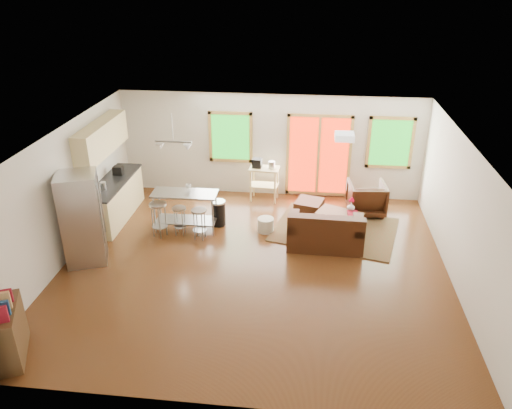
# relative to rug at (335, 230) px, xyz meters

# --- Properties ---
(floor) EXTENTS (7.50, 7.00, 0.02)m
(floor) POSITION_rel_rug_xyz_m (-1.63, -1.67, -0.02)
(floor) COLOR #3B200E
(floor) RESTS_ON ground
(ceiling) EXTENTS (7.50, 7.00, 0.02)m
(ceiling) POSITION_rel_rug_xyz_m (-1.63, -1.67, 2.60)
(ceiling) COLOR silver
(ceiling) RESTS_ON ground
(back_wall) EXTENTS (7.50, 0.02, 2.60)m
(back_wall) POSITION_rel_rug_xyz_m (-1.63, 1.84, 1.29)
(back_wall) COLOR beige
(back_wall) RESTS_ON ground
(left_wall) EXTENTS (0.02, 7.00, 2.60)m
(left_wall) POSITION_rel_rug_xyz_m (-5.39, -1.67, 1.29)
(left_wall) COLOR beige
(left_wall) RESTS_ON ground
(right_wall) EXTENTS (0.02, 7.00, 2.60)m
(right_wall) POSITION_rel_rug_xyz_m (2.13, -1.67, 1.29)
(right_wall) COLOR beige
(right_wall) RESTS_ON ground
(front_wall) EXTENTS (7.50, 0.02, 2.60)m
(front_wall) POSITION_rel_rug_xyz_m (-1.63, -5.18, 1.29)
(front_wall) COLOR beige
(front_wall) RESTS_ON ground
(window_left) EXTENTS (1.10, 0.05, 1.30)m
(window_left) POSITION_rel_rug_xyz_m (-2.63, 1.79, 1.49)
(window_left) COLOR #126313
(window_left) RESTS_ON back_wall
(french_doors) EXTENTS (1.60, 0.05, 2.10)m
(french_doors) POSITION_rel_rug_xyz_m (-0.43, 1.79, 1.09)
(french_doors) COLOR red
(french_doors) RESTS_ON back_wall
(window_right) EXTENTS (1.10, 0.05, 1.30)m
(window_right) POSITION_rel_rug_xyz_m (1.27, 1.79, 1.49)
(window_right) COLOR #126313
(window_right) RESTS_ON back_wall
(rug) EXTENTS (3.02, 2.57, 0.03)m
(rug) POSITION_rel_rug_xyz_m (0.00, 0.00, 0.00)
(rug) COLOR #3E5632
(rug) RESTS_ON floor
(loveseat) EXTENTS (1.58, 0.91, 0.83)m
(loveseat) POSITION_rel_rug_xyz_m (-0.24, -0.74, 0.32)
(loveseat) COLOR black
(loveseat) RESTS_ON floor
(coffee_table) EXTENTS (1.13, 0.93, 0.39)m
(coffee_table) POSITION_rel_rug_xyz_m (0.09, 0.09, 0.32)
(coffee_table) COLOR #3B2815
(coffee_table) RESTS_ON floor
(armchair) EXTENTS (0.92, 0.87, 0.87)m
(armchair) POSITION_rel_rug_xyz_m (0.73, 0.94, 0.42)
(armchair) COLOR black
(armchair) RESTS_ON floor
(ottoman) EXTENTS (0.73, 0.73, 0.39)m
(ottoman) POSITION_rel_rug_xyz_m (-0.60, 0.64, 0.18)
(ottoman) COLOR black
(ottoman) RESTS_ON floor
(pouf) EXTENTS (0.47, 0.47, 0.31)m
(pouf) POSITION_rel_rug_xyz_m (-1.54, -0.22, 0.14)
(pouf) COLOR beige
(pouf) RESTS_ON floor
(vase) EXTENTS (0.20, 0.21, 0.31)m
(vase) POSITION_rel_rug_xyz_m (0.33, 0.23, 0.50)
(vase) COLOR silver
(vase) RESTS_ON coffee_table
(book) EXTENTS (0.24, 0.05, 0.32)m
(book) POSITION_rel_rug_xyz_m (0.25, 0.03, 0.55)
(book) COLOR maroon
(book) RESTS_ON coffee_table
(cabinets) EXTENTS (0.64, 2.24, 2.30)m
(cabinets) POSITION_rel_rug_xyz_m (-5.12, 0.04, 0.91)
(cabinets) COLOR #D4BD7D
(cabinets) RESTS_ON floor
(refrigerator) EXTENTS (0.95, 0.94, 1.86)m
(refrigerator) POSITION_rel_rug_xyz_m (-4.97, -1.82, 0.92)
(refrigerator) COLOR #B7BABC
(refrigerator) RESTS_ON floor
(island) EXTENTS (1.43, 0.59, 0.90)m
(island) POSITION_rel_rug_xyz_m (-3.31, -0.34, 0.61)
(island) COLOR #B7BABC
(island) RESTS_ON floor
(cup) EXTENTS (0.13, 0.11, 0.12)m
(cup) POSITION_rel_rug_xyz_m (-3.26, -0.20, 1.00)
(cup) COLOR silver
(cup) RESTS_ON island
(bar_stool_a) EXTENTS (0.49, 0.49, 0.78)m
(bar_stool_a) POSITION_rel_rug_xyz_m (-3.82, -0.70, 0.57)
(bar_stool_a) COLOR #B7BABC
(bar_stool_a) RESTS_ON floor
(bar_stool_b) EXTENTS (0.31, 0.31, 0.65)m
(bar_stool_b) POSITION_rel_rug_xyz_m (-3.40, -0.57, 0.47)
(bar_stool_b) COLOR #B7BABC
(bar_stool_b) RESTS_ON floor
(bar_stool_c) EXTENTS (0.36, 0.36, 0.69)m
(bar_stool_c) POSITION_rel_rug_xyz_m (-2.93, -0.71, 0.50)
(bar_stool_c) COLOR #B7BABC
(bar_stool_c) RESTS_ON floor
(trash_can) EXTENTS (0.43, 0.43, 0.59)m
(trash_can) POSITION_rel_rug_xyz_m (-2.64, -0.03, 0.29)
(trash_can) COLOR black
(trash_can) RESTS_ON floor
(kitchen_cart) EXTENTS (0.75, 0.52, 1.09)m
(kitchen_cart) POSITION_rel_rug_xyz_m (-1.76, 1.42, 0.73)
(kitchen_cart) COLOR #D4BD7D
(kitchen_cart) RESTS_ON floor
(bookshelf) EXTENTS (0.74, 1.04, 1.14)m
(bookshelf) POSITION_rel_rug_xyz_m (-4.98, -4.58, 0.44)
(bookshelf) COLOR #3B2815
(bookshelf) RESTS_ON floor
(ceiling_flush) EXTENTS (0.35, 0.35, 0.12)m
(ceiling_flush) POSITION_rel_rug_xyz_m (-0.03, -1.07, 2.52)
(ceiling_flush) COLOR white
(ceiling_flush) RESTS_ON ceiling
(pendant_light) EXTENTS (0.80, 0.18, 0.79)m
(pendant_light) POSITION_rel_rug_xyz_m (-3.53, -0.17, 1.88)
(pendant_light) COLOR gray
(pendant_light) RESTS_ON ceiling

